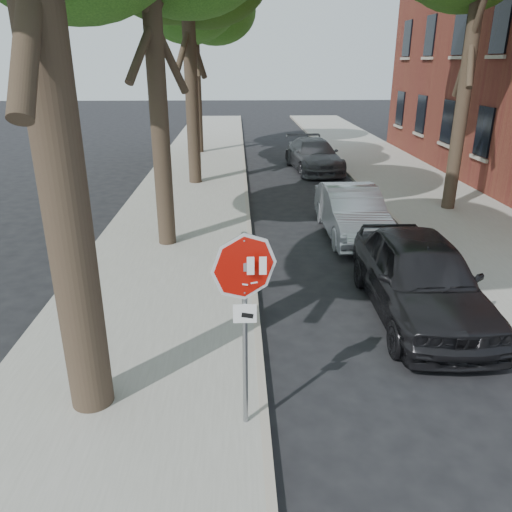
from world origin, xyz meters
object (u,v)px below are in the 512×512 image
at_px(car_c, 314,155).
at_px(car_b, 352,212).
at_px(car_a, 420,277).
at_px(tree_far, 193,0).
at_px(stop_sign, 245,296).

bearing_deg(car_c, car_b, -97.35).
distance_m(car_a, car_c, 13.49).
bearing_deg(tree_far, car_b, -69.31).
distance_m(tree_far, car_a, 19.87).
xyz_separation_m(car_a, car_c, (0.00, 13.49, -0.10)).
bearing_deg(stop_sign, car_a, 43.25).
bearing_deg(car_b, stop_sign, -112.14).
bearing_deg(stop_sign, car_b, 68.50).
distance_m(car_a, car_b, 4.63).
bearing_deg(car_a, car_c, 91.02).
relative_size(tree_far, car_c, 2.00).
height_order(stop_sign, car_b, stop_sign).
distance_m(stop_sign, car_b, 8.40).
xyz_separation_m(car_a, car_b, (-0.26, 4.62, -0.10)).
xyz_separation_m(stop_sign, car_b, (3.04, 7.72, -1.28)).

